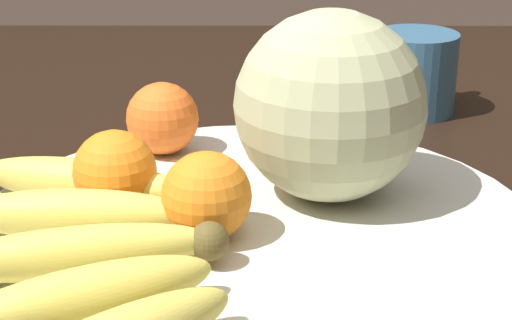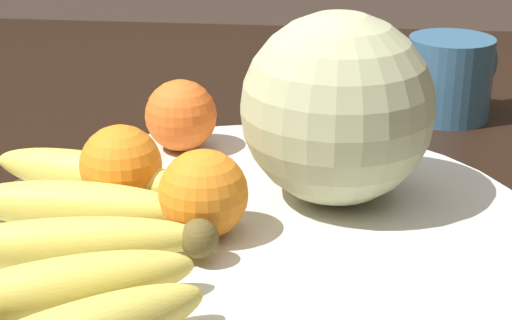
# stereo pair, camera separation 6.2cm
# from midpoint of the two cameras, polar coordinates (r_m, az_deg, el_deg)

# --- Properties ---
(fruit_bowl) EXTENTS (0.43, 0.43, 0.02)m
(fruit_bowl) POSITION_cam_midpoint_polar(r_m,az_deg,el_deg) (0.64, 2.76, -4.86)
(fruit_bowl) COLOR silver
(fruit_bowl) RESTS_ON kitchen_table
(melon) EXTENTS (0.15, 0.15, 0.15)m
(melon) POSITION_cam_midpoint_polar(r_m,az_deg,el_deg) (0.66, 8.14, 3.37)
(melon) COLOR #B2B789
(melon) RESTS_ON fruit_bowl
(banana_bunch) EXTENTS (0.33, 0.22, 0.04)m
(banana_bunch) POSITION_cam_midpoint_polar(r_m,az_deg,el_deg) (0.58, -8.87, -5.49)
(banana_bunch) COLOR brown
(banana_bunch) RESTS_ON fruit_bowl
(orange_front_left) EXTENTS (0.06, 0.06, 0.06)m
(orange_front_left) POSITION_cam_midpoint_polar(r_m,az_deg,el_deg) (0.77, -2.73, 2.95)
(orange_front_left) COLOR orange
(orange_front_left) RESTS_ON fruit_bowl
(orange_front_right) EXTENTS (0.06, 0.06, 0.06)m
(orange_front_right) POSITION_cam_midpoint_polar(r_m,az_deg,el_deg) (0.66, -6.36, -0.43)
(orange_front_right) COLOR orange
(orange_front_right) RESTS_ON fruit_bowl
(orange_mid_center) EXTENTS (0.06, 0.06, 0.06)m
(orange_mid_center) POSITION_cam_midpoint_polar(r_m,az_deg,el_deg) (0.61, -0.62, -2.34)
(orange_mid_center) COLOR orange
(orange_mid_center) RESTS_ON fruit_bowl
(orange_back_left) EXTENTS (0.06, 0.06, 0.06)m
(orange_back_left) POSITION_cam_midpoint_polar(r_m,az_deg,el_deg) (0.77, 6.77, 2.67)
(orange_back_left) COLOR orange
(orange_back_left) RESTS_ON fruit_bowl
(produce_tag) EXTENTS (0.09, 0.04, 0.00)m
(produce_tag) POSITION_cam_midpoint_polar(r_m,az_deg,el_deg) (0.69, -1.10, -2.05)
(produce_tag) COLOR white
(produce_tag) RESTS_ON fruit_bowl
(ceramic_mug) EXTENTS (0.10, 0.10, 0.09)m
(ceramic_mug) POSITION_cam_midpoint_polar(r_m,az_deg,el_deg) (0.94, 14.74, 5.32)
(ceramic_mug) COLOR #386689
(ceramic_mug) RESTS_ON kitchen_table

